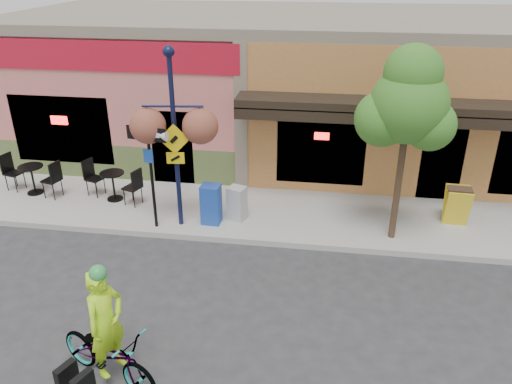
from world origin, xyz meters
The scene contains 14 objects.
ground centered at (0.00, 0.00, 0.00)m, with size 90.00×90.00×0.00m, color #2D2D30.
sidewalk centered at (0.00, 2.00, 0.07)m, with size 24.00×3.00×0.15m, color #9E9B93.
curb centered at (0.00, 0.55, 0.07)m, with size 24.00×0.12×0.15m, color #A8A59E.
building centered at (0.00, 7.50, 2.25)m, with size 18.20×8.20×4.50m, color #C66761, non-canonical shape.
bicycle centered at (-1.87, -3.89, 0.52)m, with size 0.69×1.98×1.04m, color maroon.
cyclist_rider centered at (-1.82, -3.89, 0.92)m, with size 0.67×0.44×1.83m, color #BBFF1A.
lamp_post centered at (-2.12, 1.01, 2.31)m, with size 1.38×0.55×4.33m, color #12183B, non-canonical shape.
one_way_sign centered at (-2.69, 0.81, 1.44)m, with size 0.99×0.21×2.57m, color black, non-canonical shape.
cafe_set_left centered at (-6.66, 2.13, 0.68)m, with size 1.77×0.89×1.06m, color black, non-canonical shape.
cafe_set_right centered at (-4.29, 2.07, 0.67)m, with size 1.72×0.86×1.03m, color black, non-canonical shape.
newspaper_box_blue centered at (-1.38, 1.19, 0.66)m, with size 0.46×0.40×1.01m, color #1C43A8, non-canonical shape.
newspaper_box_grey centered at (-0.78, 1.46, 0.59)m, with size 0.41×0.37×0.87m, color #ACACAC, non-canonical shape.
street_tree centered at (3.00, 1.13, 2.41)m, with size 1.76×1.76×4.52m, color #3D7A26, non-canonical shape.
sandwich_board centered at (4.59, 1.85, 0.63)m, with size 0.58×0.42×0.96m, color gold, non-canonical shape.
Camera 1 is at (1.30, -9.45, 6.21)m, focal length 35.00 mm.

